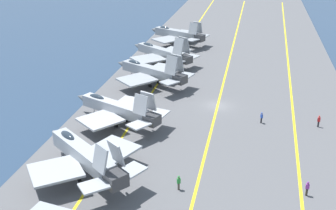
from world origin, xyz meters
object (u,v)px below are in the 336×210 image
(parked_jet_second, at_px, (84,155))
(crew_blue_vest, at_px, (262,117))
(parked_jet_third, at_px, (117,109))
(parked_jet_fifth, at_px, (162,53))
(crew_purple_vest, at_px, (307,188))
(parked_jet_sixth, at_px, (177,34))
(crew_green_vest, at_px, (179,182))
(parked_jet_fourth, at_px, (151,71))
(crew_red_vest, at_px, (319,121))

(parked_jet_second, distance_m, crew_blue_vest, 27.19)
(parked_jet_third, bearing_deg, crew_blue_vest, -77.77)
(parked_jet_fifth, xyz_separation_m, crew_blue_vest, (-25.17, -20.55, -1.39))
(crew_blue_vest, distance_m, crew_purple_vest, 18.00)
(parked_jet_fifth, height_order, parked_jet_sixth, parked_jet_fifth)
(parked_jet_fifth, bearing_deg, crew_green_vest, -165.07)
(crew_purple_vest, bearing_deg, parked_jet_fifth, 30.89)
(parked_jet_fifth, relative_size, crew_purple_vest, 9.13)
(parked_jet_fourth, xyz_separation_m, parked_jet_fifth, (12.84, 0.85, -0.20))
(parked_jet_sixth, relative_size, crew_green_vest, 8.86)
(parked_jet_sixth, height_order, crew_blue_vest, parked_jet_sixth)
(parked_jet_fourth, height_order, parked_jet_sixth, parked_jet_fourth)
(parked_jet_fourth, relative_size, crew_red_vest, 8.87)
(crew_blue_vest, bearing_deg, parked_jet_third, 102.23)
(crew_red_vest, bearing_deg, parked_jet_second, 124.29)
(parked_jet_fourth, height_order, crew_green_vest, parked_jet_fourth)
(parked_jet_second, distance_m, parked_jet_third, 14.15)
(parked_jet_fourth, relative_size, crew_green_vest, 9.02)
(crew_red_vest, bearing_deg, crew_purple_vest, 169.90)
(parked_jet_third, distance_m, crew_red_vest, 29.06)
(parked_jet_fifth, relative_size, crew_red_vest, 8.90)
(crew_blue_vest, xyz_separation_m, crew_purple_vest, (-17.33, -4.87, 0.02))
(crew_purple_vest, height_order, crew_red_vest, crew_red_vest)
(parked_jet_third, distance_m, parked_jet_sixth, 45.23)
(parked_jet_third, xyz_separation_m, parked_jet_fourth, (16.79, -0.90, 0.16))
(parked_jet_second, height_order, crew_red_vest, parked_jet_second)
(parked_jet_third, bearing_deg, crew_green_vest, -140.96)
(parked_jet_fourth, xyz_separation_m, crew_green_vest, (-31.40, -10.94, -1.57))
(parked_jet_fifth, height_order, crew_red_vest, parked_jet_fifth)
(crew_green_vest, bearing_deg, crew_blue_vest, -24.66)
(parked_jet_second, xyz_separation_m, crew_purple_vest, (1.26, -24.64, -1.79))
(parked_jet_second, relative_size, parked_jet_third, 0.94)
(parked_jet_sixth, bearing_deg, parked_jet_third, 179.63)
(parked_jet_sixth, xyz_separation_m, crew_red_vest, (-40.41, -28.33, -1.56))
(crew_green_vest, bearing_deg, crew_purple_vest, -82.72)
(parked_jet_sixth, distance_m, crew_blue_vest, 45.58)
(parked_jet_second, xyz_separation_m, crew_blue_vest, (18.59, -19.77, -1.82))
(parked_jet_fifth, bearing_deg, parked_jet_fourth, -176.20)
(parked_jet_sixth, bearing_deg, crew_blue_vest, -153.52)
(parked_jet_third, height_order, crew_red_vest, parked_jet_third)
(parked_jet_sixth, bearing_deg, parked_jet_fifth, 179.11)
(parked_jet_second, distance_m, parked_jet_fourth, 30.92)
(parked_jet_sixth, height_order, crew_purple_vest, parked_jet_sixth)
(parked_jet_third, bearing_deg, crew_purple_vest, -116.80)
(crew_green_vest, xyz_separation_m, crew_red_vest, (19.43, -16.78, 0.02))
(parked_jet_fourth, relative_size, crew_blue_vest, 9.30)
(crew_green_vest, height_order, crew_purple_vest, crew_green_vest)
(parked_jet_second, height_order, parked_jet_fifth, parked_jet_fifth)
(parked_jet_fifth, distance_m, crew_blue_vest, 32.52)
(parked_jet_fourth, xyz_separation_m, crew_red_vest, (-11.97, -27.72, -1.55))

